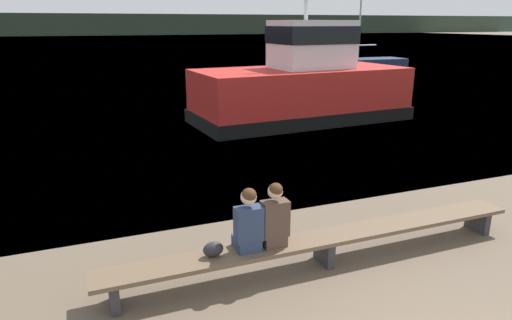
{
  "coord_description": "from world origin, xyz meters",
  "views": [
    {
      "loc": [
        -3.32,
        -2.17,
        3.55
      ],
      "look_at": [
        0.03,
        6.27,
        0.81
      ],
      "focal_mm": 32.0,
      "sensor_mm": 36.0,
      "label": 1
    }
  ],
  "objects_px": {
    "person_left": "(248,222)",
    "bench_main": "(325,241)",
    "moored_sailboat": "(361,67)",
    "shopping_bag": "(213,249)",
    "person_right": "(274,218)",
    "tugboat_red": "(303,89)"
  },
  "relations": [
    {
      "from": "person_left",
      "to": "tugboat_red",
      "type": "bearing_deg",
      "value": 59.02
    },
    {
      "from": "bench_main",
      "to": "person_left",
      "type": "xyz_separation_m",
      "value": [
        -1.24,
        0.0,
        0.51
      ]
    },
    {
      "from": "tugboat_red",
      "to": "moored_sailboat",
      "type": "height_order",
      "value": "moored_sailboat"
    },
    {
      "from": "person_right",
      "to": "moored_sailboat",
      "type": "xyz_separation_m",
      "value": [
        16.02,
        21.5,
        -0.26
      ]
    },
    {
      "from": "tugboat_red",
      "to": "bench_main",
      "type": "bearing_deg",
      "value": 150.71
    },
    {
      "from": "person_left",
      "to": "person_right",
      "type": "height_order",
      "value": "person_right"
    },
    {
      "from": "tugboat_red",
      "to": "person_right",
      "type": "bearing_deg",
      "value": 146.81
    },
    {
      "from": "moored_sailboat",
      "to": "tugboat_red",
      "type": "bearing_deg",
      "value": 139.89
    },
    {
      "from": "bench_main",
      "to": "person_right",
      "type": "xyz_separation_m",
      "value": [
        -0.84,
        0.0,
        0.51
      ]
    },
    {
      "from": "bench_main",
      "to": "person_left",
      "type": "relative_size",
      "value": 7.17
    },
    {
      "from": "person_left",
      "to": "shopping_bag",
      "type": "bearing_deg",
      "value": 178.64
    },
    {
      "from": "person_left",
      "to": "shopping_bag",
      "type": "height_order",
      "value": "person_left"
    },
    {
      "from": "bench_main",
      "to": "shopping_bag",
      "type": "height_order",
      "value": "shopping_bag"
    },
    {
      "from": "person_left",
      "to": "bench_main",
      "type": "bearing_deg",
      "value": -0.07
    },
    {
      "from": "moored_sailboat",
      "to": "bench_main",
      "type": "bearing_deg",
      "value": 146.63
    },
    {
      "from": "bench_main",
      "to": "person_right",
      "type": "distance_m",
      "value": 0.99
    },
    {
      "from": "moored_sailboat",
      "to": "shopping_bag",
      "type": "bearing_deg",
      "value": 143.62
    },
    {
      "from": "bench_main",
      "to": "person_left",
      "type": "bearing_deg",
      "value": 179.93
    },
    {
      "from": "bench_main",
      "to": "person_right",
      "type": "bearing_deg",
      "value": 179.88
    },
    {
      "from": "person_left",
      "to": "tugboat_red",
      "type": "relative_size",
      "value": 0.12
    },
    {
      "from": "person_right",
      "to": "shopping_bag",
      "type": "bearing_deg",
      "value": 179.24
    },
    {
      "from": "person_left",
      "to": "person_right",
      "type": "relative_size",
      "value": 0.98
    }
  ]
}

